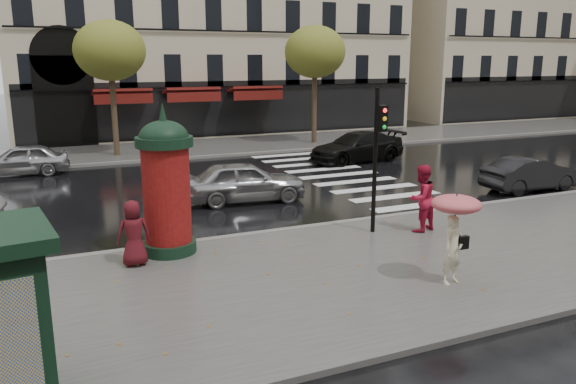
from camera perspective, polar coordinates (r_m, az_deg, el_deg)
name	(u,v)px	position (r m, az deg, el deg)	size (l,w,h in m)	color
ground	(311,272)	(13.00, 2.39, -8.16)	(160.00, 160.00, 0.00)	black
near_sidewalk	(321,277)	(12.57, 3.41, -8.66)	(90.00, 7.00, 0.12)	#474744
far_sidewalk	(154,151)	(30.69, -13.48, 4.10)	(90.00, 6.00, 0.12)	#474744
near_kerb	(264,233)	(15.57, -2.49, -4.23)	(90.00, 0.25, 0.14)	slate
far_kerb	(166,159)	(27.78, -12.34, 3.25)	(90.00, 0.25, 0.14)	slate
zebra_crossing	(339,175)	(23.87, 5.16, 1.74)	(3.60, 11.75, 0.01)	silver
tree_far_left	(110,51)	(29.05, -17.65, 13.48)	(3.40, 3.40, 6.64)	#38281C
tree_far_right	(315,52)	(32.23, 2.75, 13.99)	(3.40, 3.40, 6.64)	#38281C
woman_umbrella	(455,224)	(12.17, 16.60, -3.14)	(1.03, 1.03, 1.98)	#F8F0CC
woman_red	(421,198)	(15.81, 13.36, -0.63)	(0.90, 0.70, 1.86)	#B71636
man_burgundy	(134,233)	(13.32, -15.42, -4.06)	(0.75, 0.49, 1.54)	#521017
morris_column	(166,182)	(13.81, -12.28, 0.96)	(1.36, 1.36, 3.67)	black
traffic_light	(377,147)	(15.15, 9.08, 4.56)	(0.27, 0.38, 3.93)	black
car_silver	(245,181)	(19.24, -4.42, 1.09)	(1.67, 4.15, 1.41)	#9A9A9F
car_darkgrey	(531,174)	(22.74, 23.46, 1.71)	(1.32, 3.80, 1.25)	black
car_black	(357,147)	(27.10, 6.99, 4.57)	(1.97, 4.84, 1.40)	black
car_far_silver	(21,160)	(26.19, -25.52, 2.97)	(1.55, 3.85, 1.31)	#9D9DA1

